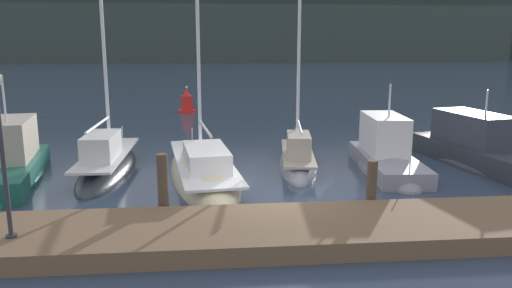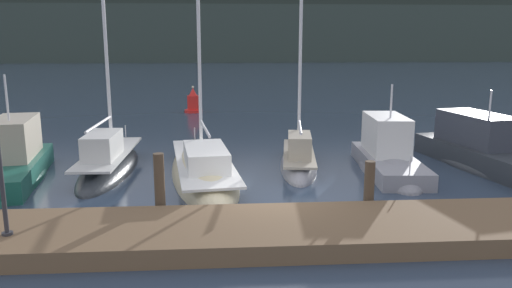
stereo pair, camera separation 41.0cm
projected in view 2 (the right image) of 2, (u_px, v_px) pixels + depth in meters
ground_plane at (264, 209)px, 14.07m from camera, size 400.00×400.00×0.00m
dock at (272, 231)px, 11.83m from camera, size 23.25×2.80×0.45m
mooring_pile_1 at (160, 187)px, 13.10m from camera, size 0.28×0.28×1.79m
mooring_pile_2 at (369, 188)px, 13.53m from camera, size 0.28×0.28×1.48m
motorboat_berth_1 at (14, 169)px, 16.87m from camera, size 2.78×6.40×4.09m
sailboat_berth_2 at (109, 167)px, 17.90m from camera, size 1.79×6.51×8.79m
sailboat_berth_3 at (204, 173)px, 17.37m from camera, size 3.20×8.54×11.70m
sailboat_berth_4 at (299, 163)px, 18.62m from camera, size 2.06×5.64×7.26m
motorboat_berth_5 at (388, 163)px, 18.04m from camera, size 2.26×5.88×3.79m
motorboat_berth_6 at (485, 158)px, 18.52m from camera, size 3.47×7.53×3.42m
channel_buoy at (193, 103)px, 32.36m from camera, size 1.15×1.15×1.71m
hillside_backdrop at (216, 14)px, 108.95m from camera, size 240.00×23.00×21.33m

